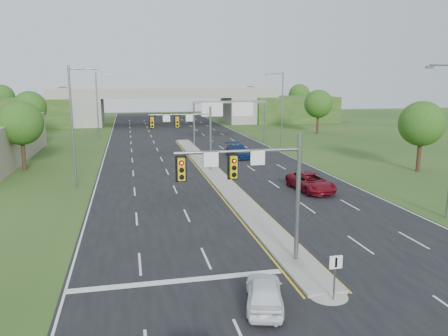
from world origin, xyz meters
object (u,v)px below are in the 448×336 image
car_white (264,292)px  car_far_b (238,151)px  keep_right_sign (335,270)px  overpass (166,108)px  signal_mast_near (257,179)px  sign_gantry (229,110)px  signal_mast_far (190,128)px  car_far_a (311,182)px

car_white → car_far_b: (8.21, 37.05, 0.15)m
keep_right_sign → overpass: 84.55m
car_white → signal_mast_near: bearing=-86.5°
sign_gantry → overpass: 35.75m
signal_mast_far → overpass: overpass is taller
signal_mast_near → sign_gantry: signal_mast_near is taller
sign_gantry → car_far_b: 12.97m
sign_gantry → overpass: size_ratio=0.14×
keep_right_sign → car_white: size_ratio=0.57×
overpass → car_far_b: overpass is taller
signal_mast_near → car_far_a: signal_mast_near is taller
signal_mast_near → car_far_a: (9.35, 14.46, -3.91)m
car_far_b → car_white: bearing=-104.9°
signal_mast_far → car_white: bearing=-91.7°
car_white → car_far_b: 37.95m
car_far_a → signal_mast_near: bearing=-127.4°
signal_mast_far → signal_mast_near: bearing=-90.0°
signal_mast_near → overpass: bearing=88.4°
signal_mast_near → car_white: 5.86m
signal_mast_near → signal_mast_far: (0.00, 25.00, 0.00)m
signal_mast_near → car_white: (-0.87, -4.15, -4.04)m
sign_gantry → car_white: size_ratio=2.98×
sign_gantry → car_far_b: (-1.61, -12.09, -4.40)m
signal_mast_near → keep_right_sign: (2.26, -4.45, -3.21)m
keep_right_sign → car_far_a: bearing=69.5°
car_far_b → sign_gantry: bearing=80.0°
signal_mast_near → signal_mast_far: bearing=90.0°
sign_gantry → car_far_a: 30.85m
signal_mast_far → overpass: bearing=87.6°
overpass → car_far_b: (5.08, -47.17, -2.72)m
signal_mast_near → car_far_b: signal_mast_near is taller
car_far_a → overpass: bearing=91.7°
signal_mast_near → car_far_a: 17.66m
sign_gantry → car_white: (-9.82, -49.15, -4.56)m
overpass → car_far_b: 47.52m
overpass → car_far_a: overpass is taller
car_far_a → car_far_b: 18.55m
signal_mast_near → keep_right_sign: 5.94m
signal_mast_far → car_white: (-0.87, -29.15, -4.04)m
car_white → car_far_a: (10.22, 18.61, 0.14)m
signal_mast_far → car_far_a: (9.35, -10.54, -3.91)m
overpass → car_far_b: bearing=-83.9°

